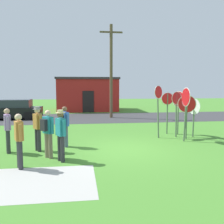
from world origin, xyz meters
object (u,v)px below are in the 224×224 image
object	(u,v)px
stop_sign_far_back	(167,106)
person_in_dark_shirt	(64,124)
person_in_blue	(48,130)
person_with_sunhat	(8,128)
stop_sign_leaning_right	(187,109)
stop_sign_rear_left	(186,104)
person_near_signs	(61,132)
person_in_teal	(38,126)
person_on_left	(19,138)
stop_sign_tallest	(178,105)
stop_sign_rear_right	(158,103)
utility_pole	(111,70)
stop_sign_center_cluster	(176,107)
stop_sign_nearest	(194,111)
parked_car_on_street	(14,110)

from	to	relation	value
stop_sign_far_back	person_in_dark_shirt	bearing A→B (deg)	-157.40
person_in_blue	person_with_sunhat	world-z (taller)	same
stop_sign_leaning_right	person_with_sunhat	size ratio (longest dim) A/B	1.25
stop_sign_rear_left	person_near_signs	distance (m)	5.93
stop_sign_rear_left	person_in_teal	bearing A→B (deg)	-172.19
person_in_dark_shirt	person_on_left	world-z (taller)	same
stop_sign_tallest	stop_sign_far_back	bearing A→B (deg)	147.58
stop_sign_leaning_right	person_near_signs	distance (m)	6.37
stop_sign_rear_right	person_near_signs	size ratio (longest dim) A/B	1.47
person_on_left	stop_sign_far_back	bearing A→B (deg)	36.34
utility_pole	person_near_signs	bearing A→B (deg)	-105.63
stop_sign_center_cluster	stop_sign_nearest	bearing A→B (deg)	-8.84
stop_sign_center_cluster	person_in_teal	bearing A→B (deg)	-163.75
stop_sign_tallest	stop_sign_far_back	distance (m)	0.57
stop_sign_tallest	person_on_left	xyz separation A→B (m)	(-6.91, -4.44, -0.62)
person_in_teal	person_near_signs	size ratio (longest dim) A/B	1.00
stop_sign_rear_left	person_with_sunhat	size ratio (longest dim) A/B	1.46
parked_car_on_street	person_with_sunhat	world-z (taller)	person_with_sunhat
stop_sign_tallest	utility_pole	bearing A→B (deg)	109.19
stop_sign_tallest	stop_sign_leaning_right	bearing A→B (deg)	-91.25
person_with_sunhat	person_on_left	world-z (taller)	same
stop_sign_rear_left	stop_sign_tallest	distance (m)	1.59
stop_sign_rear_left	stop_sign_nearest	size ratio (longest dim) A/B	1.29
person_on_left	stop_sign_nearest	bearing A→B (deg)	26.65
stop_sign_center_cluster	person_near_signs	size ratio (longest dim) A/B	1.30
stop_sign_center_cluster	stop_sign_leaning_right	world-z (taller)	stop_sign_center_cluster
utility_pole	stop_sign_rear_right	size ratio (longest dim) A/B	2.88
parked_car_on_street	person_in_teal	world-z (taller)	person_in_teal
stop_sign_leaning_right	person_in_teal	size ratio (longest dim) A/B	1.22
person_in_dark_shirt	person_on_left	size ratio (longest dim) A/B	1.00
person_in_blue	person_near_signs	bearing A→B (deg)	-43.56
parked_car_on_street	person_in_blue	distance (m)	11.72
person_in_blue	person_on_left	xyz separation A→B (m)	(-0.72, -1.01, -0.03)
utility_pole	stop_sign_rear_right	distance (m)	8.40
stop_sign_leaning_right	stop_sign_far_back	world-z (taller)	stop_sign_far_back
utility_pole	stop_sign_rear_left	world-z (taller)	utility_pole
person_near_signs	stop_sign_leaning_right	bearing A→B (deg)	26.39
utility_pole	stop_sign_center_cluster	distance (m)	8.58
utility_pole	person_near_signs	distance (m)	12.04
person_in_dark_shirt	person_with_sunhat	distance (m)	2.16
stop_sign_center_cluster	person_on_left	distance (m)	7.65
stop_sign_rear_left	stop_sign_far_back	distance (m)	1.87
person_in_teal	person_with_sunhat	size ratio (longest dim) A/B	1.03
person_in_teal	person_in_dark_shirt	distance (m)	1.12
stop_sign_center_cluster	stop_sign_rear_left	bearing A→B (deg)	-88.59
person_in_dark_shirt	person_in_teal	bearing A→B (deg)	-151.09
stop_sign_far_back	person_in_dark_shirt	size ratio (longest dim) A/B	1.30
person_in_dark_shirt	person_on_left	bearing A→B (deg)	-114.97
person_in_blue	stop_sign_nearest	bearing A→B (deg)	22.05
stop_sign_rear_left	person_in_teal	world-z (taller)	stop_sign_rear_left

